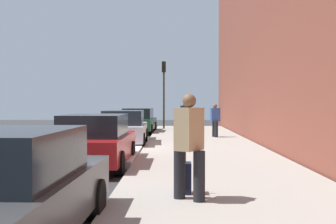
{
  "coord_description": "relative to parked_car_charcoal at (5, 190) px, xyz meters",
  "views": [
    {
      "loc": [
        -16.26,
        -2.16,
        1.84
      ],
      "look_at": [
        0.53,
        -1.93,
        1.46
      ],
      "focal_mm": 44.35,
      "sensor_mm": 36.0,
      "label": 1
    }
  ],
  "objects": [
    {
      "name": "ground_plane",
      "position": [
        11.18,
        0.07,
        -0.76
      ],
      "size": [
        56.0,
        56.0,
        0.0
      ],
      "primitive_type": "plane",
      "color": "#333335"
    },
    {
      "name": "sidewalk",
      "position": [
        11.18,
        -3.23,
        -0.68
      ],
      "size": [
        28.0,
        4.6,
        0.15
      ],
      "primitive_type": "cube",
      "color": "#A39E93",
      "rests_on": "ground"
    },
    {
      "name": "lane_stripe_centre",
      "position": [
        11.18,
        3.27,
        -0.75
      ],
      "size": [
        28.0,
        0.14,
        0.01
      ],
      "primitive_type": "cube",
      "color": "gold",
      "rests_on": "ground"
    },
    {
      "name": "snow_bank_curb",
      "position": [
        8.32,
        -0.63,
        -0.65
      ],
      "size": [
        4.14,
        0.56,
        0.22
      ],
      "primitive_type": "cube",
      "color": "white",
      "rests_on": "ground"
    },
    {
      "name": "parked_car_charcoal",
      "position": [
        0.0,
        0.0,
        0.0
      ],
      "size": [
        4.31,
        1.96,
        1.51
      ],
      "color": "black",
      "rests_on": "ground"
    },
    {
      "name": "parked_car_red",
      "position": [
        6.51,
        0.11,
        -0.0
      ],
      "size": [
        4.27,
        1.93,
        1.51
      ],
      "color": "black",
      "rests_on": "ground"
    },
    {
      "name": "parked_car_silver",
      "position": [
        12.71,
        0.04,
        0.0
      ],
      "size": [
        4.84,
        2.01,
        1.51
      ],
      "color": "black",
      "rests_on": "ground"
    },
    {
      "name": "parked_car_green",
      "position": [
        19.62,
        0.0,
        0.0
      ],
      "size": [
        4.48,
        2.03,
        1.51
      ],
      "color": "black",
      "rests_on": "ground"
    },
    {
      "name": "pedestrian_navy_coat",
      "position": [
        22.57,
        -2.77,
        0.31
      ],
      "size": [
        0.56,
        0.5,
        1.72
      ],
      "color": "black",
      "rests_on": "sidewalk"
    },
    {
      "name": "pedestrian_blue_coat",
      "position": [
        15.39,
        -4.14,
        0.27
      ],
      "size": [
        0.53,
        0.49,
        1.64
      ],
      "color": "black",
      "rests_on": "sidewalk"
    },
    {
      "name": "pedestrian_tan_coat",
      "position": [
        2.08,
        -2.36,
        0.38
      ],
      "size": [
        0.59,
        0.54,
        1.84
      ],
      "color": "black",
      "rests_on": "sidewalk"
    },
    {
      "name": "traffic_light_pole",
      "position": [
        22.02,
        -1.45,
        2.35
      ],
      "size": [
        0.35,
        0.26,
        4.38
      ],
      "color": "#2D2D19",
      "rests_on": "sidewalk"
    },
    {
      "name": "rolling_suitcase",
      "position": [
        2.6,
        -2.3,
        -0.32
      ],
      "size": [
        0.34,
        0.22,
        0.94
      ],
      "color": "#191E38",
      "rests_on": "sidewalk"
    }
  ]
}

